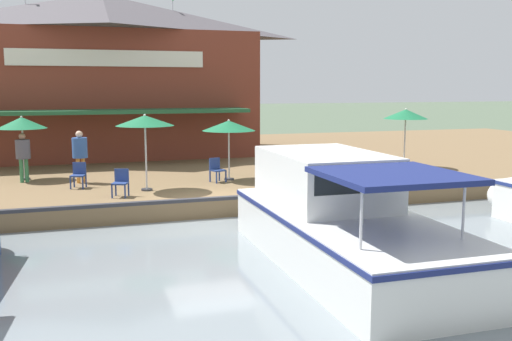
# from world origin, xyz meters

# --- Properties ---
(ground_plane) EXTENTS (220.00, 220.00, 0.00)m
(ground_plane) POSITION_xyz_m (0.00, 0.00, 0.00)
(ground_plane) COLOR #4C5B47
(quay_deck) EXTENTS (22.00, 56.00, 0.60)m
(quay_deck) POSITION_xyz_m (-11.00, 0.00, 0.30)
(quay_deck) COLOR brown
(quay_deck) RESTS_ON ground
(quay_edge_fender) EXTENTS (0.20, 50.40, 0.10)m
(quay_edge_fender) POSITION_xyz_m (-0.10, 0.00, 0.65)
(quay_edge_fender) COLOR #2D2D33
(quay_edge_fender) RESTS_ON quay_deck
(waterfront_restaurant) EXTENTS (9.26, 14.52, 8.37)m
(waterfront_restaurant) POSITION_xyz_m (-13.35, -2.16, 4.57)
(waterfront_restaurant) COLOR brown
(waterfront_restaurant) RESTS_ON quay_deck
(patio_umbrella_near_quay_edge) EXTENTS (1.72, 1.72, 2.31)m
(patio_umbrella_near_quay_edge) POSITION_xyz_m (-5.93, -5.48, 2.65)
(patio_umbrella_near_quay_edge) COLOR #B7B7B7
(patio_umbrella_near_quay_edge) RESTS_ON quay_deck
(patio_umbrella_mid_patio_left) EXTENTS (1.80, 1.80, 2.46)m
(patio_umbrella_mid_patio_left) POSITION_xyz_m (-4.40, 9.32, 2.82)
(patio_umbrella_mid_patio_left) COLOR #B7B7B7
(patio_umbrella_mid_patio_left) RESTS_ON quay_deck
(patio_umbrella_by_entrance) EXTENTS (1.90, 1.90, 2.19)m
(patio_umbrella_by_entrance) POSITION_xyz_m (-3.58, 1.56, 2.56)
(patio_umbrella_by_entrance) COLOR #B7B7B7
(patio_umbrella_by_entrance) RESTS_ON quay_deck
(patio_umbrella_back_row) EXTENTS (1.87, 1.87, 2.48)m
(patio_umbrella_back_row) POSITION_xyz_m (-2.37, -1.54, 2.86)
(patio_umbrella_back_row) COLOR #B7B7B7
(patio_umbrella_back_row) RESTS_ON quay_deck
(cafe_chair_far_corner_seat) EXTENTS (0.58, 0.58, 0.85)m
(cafe_chair_far_corner_seat) POSITION_xyz_m (-5.11, 5.25, 1.08)
(cafe_chair_far_corner_seat) COLOR navy
(cafe_chair_far_corner_seat) RESTS_ON quay_deck
(cafe_chair_back_row_seat) EXTENTS (0.55, 0.55, 0.85)m
(cafe_chair_back_row_seat) POSITION_xyz_m (-3.55, -3.63, 1.08)
(cafe_chair_back_row_seat) COLOR navy
(cafe_chair_back_row_seat) RESTS_ON quay_deck
(cafe_chair_facing_river) EXTENTS (0.57, 0.57, 0.85)m
(cafe_chair_facing_river) POSITION_xyz_m (-1.55, -2.42, 1.08)
(cafe_chair_facing_river) COLOR navy
(cafe_chair_facing_river) RESTS_ON quay_deck
(cafe_chair_mid_patio) EXTENTS (0.57, 0.57, 0.85)m
(cafe_chair_mid_patio) POSITION_xyz_m (-3.30, 1.03, 1.08)
(cafe_chair_mid_patio) COLOR navy
(cafe_chair_mid_patio) RESTS_ON quay_deck
(cafe_chair_under_first_umbrella) EXTENTS (0.58, 0.58, 0.85)m
(cafe_chair_under_first_umbrella) POSITION_xyz_m (-5.66, 7.11, 1.08)
(cafe_chair_under_first_umbrella) COLOR navy
(cafe_chair_under_first_umbrella) RESTS_ON quay_deck
(person_mid_patio) EXTENTS (0.49, 0.49, 1.74)m
(person_mid_patio) POSITION_xyz_m (-5.27, -5.45, 1.70)
(person_mid_patio) COLOR #337547
(person_mid_patio) RESTS_ON quay_deck
(person_at_quay_edge) EXTENTS (0.52, 0.52, 1.83)m
(person_at_quay_edge) POSITION_xyz_m (-4.57, -3.55, 1.76)
(person_at_quay_edge) COLOR orange
(person_at_quay_edge) RESTS_ON quay_deck
(motorboat_nearest_quay) EXTENTS (8.69, 2.99, 2.36)m
(motorboat_nearest_quay) POSITION_xyz_m (4.41, 1.82, 0.96)
(motorboat_nearest_quay) COLOR silver
(motorboat_nearest_quay) RESTS_ON river_water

